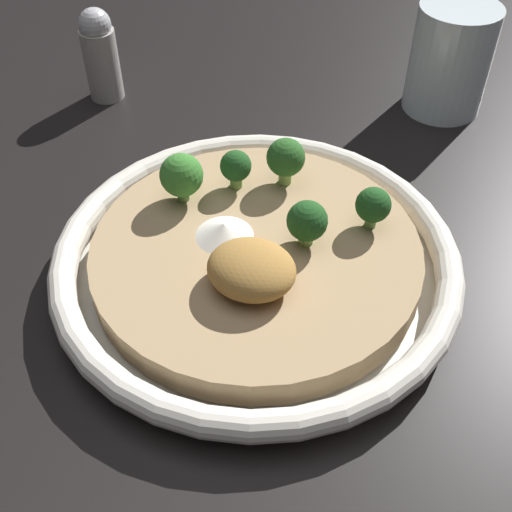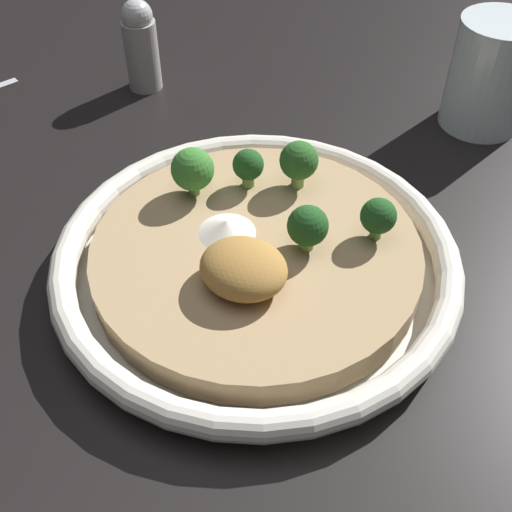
{
  "view_description": "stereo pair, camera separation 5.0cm",
  "coord_description": "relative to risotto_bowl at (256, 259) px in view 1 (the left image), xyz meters",
  "views": [
    {
      "loc": [
        -0.14,
        0.32,
        0.37
      ],
      "look_at": [
        0.0,
        0.0,
        0.02
      ],
      "focal_mm": 45.0,
      "sensor_mm": 36.0,
      "label": 1
    },
    {
      "loc": [
        -0.19,
        0.3,
        0.37
      ],
      "look_at": [
        0.0,
        0.0,
        0.02
      ],
      "focal_mm": 45.0,
      "sensor_mm": 36.0,
      "label": 2
    }
  ],
  "objects": [
    {
      "name": "risotto_bowl",
      "position": [
        0.0,
        0.0,
        0.0
      ],
      "size": [
        0.32,
        0.32,
        0.03
      ],
      "color": "silver",
      "rests_on": "ground_plane"
    },
    {
      "name": "cheese_sprinkle",
      "position": [
        0.03,
        -0.0,
        0.02
      ],
      "size": [
        0.05,
        0.05,
        0.01
      ],
      "color": "white",
      "rests_on": "risotto_bowl"
    },
    {
      "name": "drinking_glass",
      "position": [
        -0.08,
        -0.31,
        0.04
      ],
      "size": [
        0.08,
        0.08,
        0.11
      ],
      "color": "silver",
      "rests_on": "ground_plane"
    },
    {
      "name": "broccoli_front_right",
      "position": [
        0.01,
        -0.08,
        0.04
      ],
      "size": [
        0.03,
        0.03,
        0.04
      ],
      "color": "#84A856",
      "rests_on": "risotto_bowl"
    },
    {
      "name": "crispy_onion_garnish",
      "position": [
        -0.01,
        0.04,
        0.03
      ],
      "size": [
        0.06,
        0.06,
        0.03
      ],
      "color": "#A37538",
      "rests_on": "risotto_bowl"
    },
    {
      "name": "broccoli_front_left",
      "position": [
        -0.07,
        -0.06,
        0.04
      ],
      "size": [
        0.03,
        0.03,
        0.04
      ],
      "color": "#668E47",
      "rests_on": "risotto_bowl"
    },
    {
      "name": "broccoli_right",
      "position": [
        0.08,
        -0.03,
        0.04
      ],
      "size": [
        0.04,
        0.04,
        0.04
      ],
      "color": "#668E47",
      "rests_on": "risotto_bowl"
    },
    {
      "name": "pepper_shaker",
      "position": [
        0.26,
        -0.18,
        0.03
      ],
      "size": [
        0.04,
        0.04,
        0.1
      ],
      "color": "#9E9993",
      "rests_on": "ground_plane"
    },
    {
      "name": "broccoli_left",
      "position": [
        -0.03,
        -0.02,
        0.04
      ],
      "size": [
        0.03,
        0.03,
        0.04
      ],
      "color": "#759E4C",
      "rests_on": "risotto_bowl"
    },
    {
      "name": "ground_plane",
      "position": [
        0.0,
        0.0,
        -0.02
      ],
      "size": [
        6.0,
        6.0,
        0.0
      ],
      "primitive_type": "plane",
      "color": "black"
    },
    {
      "name": "broccoli_front",
      "position": [
        0.04,
        -0.06,
        0.04
      ],
      "size": [
        0.03,
        0.03,
        0.03
      ],
      "color": "#759E4C",
      "rests_on": "risotto_bowl"
    }
  ]
}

